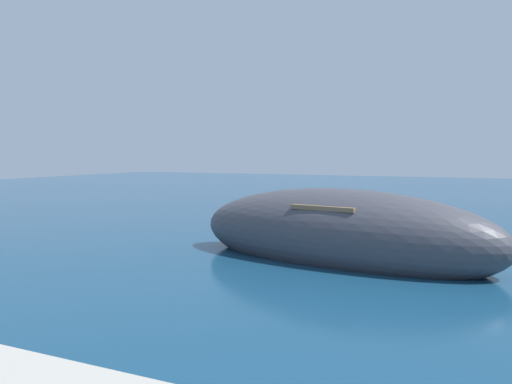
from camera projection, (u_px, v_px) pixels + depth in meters
name	position (u px, v px, depth m)	size (l,w,h in m)	color
moored_boat_3	(288.00, 206.00, 16.60)	(2.62, 3.57, 0.99)	gold
moored_boat_5	(339.00, 234.00, 9.47)	(6.29, 2.88, 1.74)	#3F3F47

